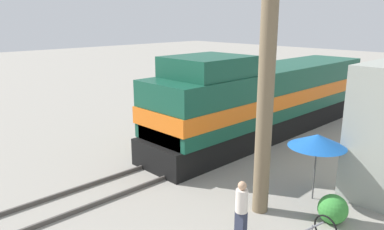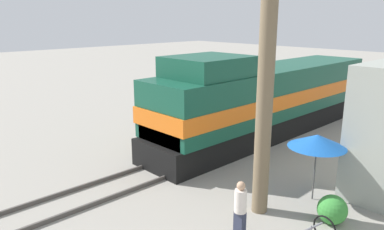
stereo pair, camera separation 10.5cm
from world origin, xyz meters
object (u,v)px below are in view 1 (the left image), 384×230
Objects in this scene: locomotive at (264,99)px; vendor_umbrella at (317,141)px; utility_pole at (269,25)px; person_bystander at (241,208)px.

locomotive is 7.18m from vendor_umbrella.
person_bystander is (0.56, -1.69, -4.86)m from utility_pole.
locomotive is 8.99m from utility_pole.
person_bystander is (-0.21, -3.64, -1.14)m from vendor_umbrella.
vendor_umbrella is at bearing -40.85° from locomotive.
locomotive is 1.35× the size of utility_pole.
locomotive is at bearing 125.01° from utility_pole.
person_bystander is at bearing -71.58° from utility_pole.
utility_pole is at bearing -54.99° from locomotive.
utility_pole is 5.00× the size of vendor_umbrella.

